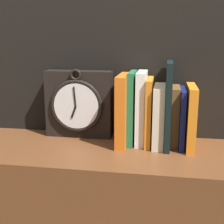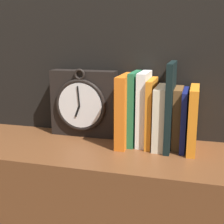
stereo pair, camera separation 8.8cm
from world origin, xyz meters
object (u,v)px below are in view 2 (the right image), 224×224
book_slot5_black (170,106)px  book_slot0_orange (125,110)px  book_slot1_green (134,108)px  book_slot2_white (144,108)px  book_slot8_orange (193,119)px  book_slot4_cream (161,117)px  clock (83,103)px  book_slot3_orange (151,112)px  book_slot7_navy (184,119)px  book_slot6_brown (178,117)px

book_slot5_black → book_slot0_orange: bearing=-179.7°
book_slot1_green → book_slot2_white: 0.03m
book_slot5_black → book_slot8_orange: book_slot5_black is taller
book_slot1_green → book_slot0_orange: bearing=-149.7°
book_slot2_white → book_slot0_orange: bearing=-163.3°
book_slot2_white → book_slot8_orange: size_ratio=1.20×
book_slot2_white → book_slot8_orange: 0.15m
book_slot1_green → book_slot4_cream: book_slot1_green is taller
book_slot5_black → book_slot4_cream: bearing=169.6°
book_slot1_green → clock: bearing=170.2°
book_slot3_orange → book_slot2_white: bearing=167.5°
book_slot4_cream → book_slot1_green: bearing=174.0°
book_slot4_cream → book_slot5_black: (0.03, -0.00, 0.04)m
book_slot4_cream → book_slot7_navy: size_ratio=1.04×
clock → book_slot3_orange: bearing=-8.4°
clock → book_slot1_green: clock is taller
book_slot3_orange → book_slot4_cream: size_ratio=1.11×
book_slot1_green → book_slot3_orange: bearing=-4.0°
book_slot5_black → book_slot7_navy: book_slot5_black is taller
clock → book_slot8_orange: size_ratio=1.22×
book_slot2_white → book_slot4_cream: (0.05, -0.01, -0.02)m
book_slot7_navy → book_slot8_orange: size_ratio=0.94×
clock → book_slot2_white: 0.21m
book_slot1_green → book_slot5_black: bearing=-7.1°
book_slot1_green → book_slot7_navy: size_ratio=1.27×
book_slot2_white → book_slot6_brown: (0.10, 0.00, -0.02)m
book_slot3_orange → book_slot6_brown: bearing=7.3°
book_slot0_orange → book_slot1_green: 0.03m
book_slot1_green → book_slot3_orange: book_slot1_green is taller
book_slot2_white → book_slot4_cream: 0.06m
book_slot6_brown → book_slot1_green: bearing=-177.3°
book_slot1_green → book_slot5_black: 0.11m
book_slot0_orange → book_slot1_green: size_ratio=0.96×
book_slot3_orange → book_slot5_black: bearing=-10.0°
book_slot4_cream → book_slot7_navy: book_slot4_cream is taller
book_slot3_orange → book_slot8_orange: bearing=-4.8°
clock → book_slot3_orange: size_ratio=1.12×
book_slot3_orange → book_slot7_navy: book_slot3_orange is taller
book_slot1_green → book_slot4_cream: 0.09m
book_slot0_orange → book_slot5_black: bearing=0.3°
book_slot0_orange → book_slot5_black: 0.13m
book_slot2_white → book_slot7_navy: 0.12m
book_slot1_green → book_slot8_orange: book_slot1_green is taller
book_slot3_orange → book_slot6_brown: book_slot3_orange is taller
clock → book_slot7_navy: 0.33m
book_slot0_orange → book_slot6_brown: (0.15, 0.02, -0.02)m
book_slot0_orange → book_slot6_brown: 0.16m
book_slot4_cream → book_slot2_white: bearing=169.1°
book_slot0_orange → book_slot5_black: size_ratio=0.84×
book_slot5_black → book_slot6_brown: bearing=43.0°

